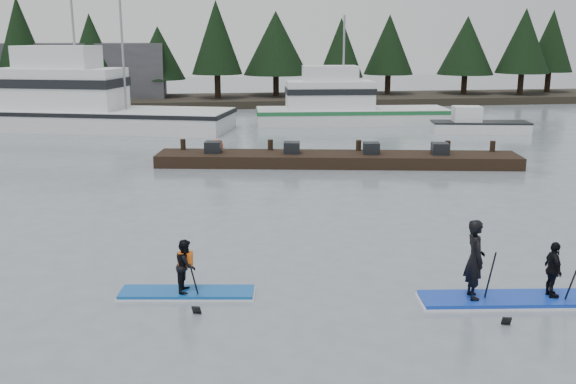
{
  "coord_description": "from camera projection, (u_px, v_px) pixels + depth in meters",
  "views": [
    {
      "loc": [
        -2.67,
        -12.17,
        5.58
      ],
      "look_at": [
        0.0,
        6.0,
        1.1
      ],
      "focal_mm": 40.0,
      "sensor_mm": 36.0,
      "label": 1
    }
  ],
  "objects": [
    {
      "name": "ground",
      "position": [
        330.0,
        310.0,
        13.4
      ],
      "size": [
        160.0,
        160.0,
        0.0
      ],
      "primitive_type": "plane",
      "color": "slate",
      "rests_on": "ground"
    },
    {
      "name": "far_shore",
      "position": [
        226.0,
        101.0,
        53.69
      ],
      "size": [
        70.0,
        8.0,
        0.6
      ],
      "primitive_type": "cube",
      "color": "#2D281E",
      "rests_on": "ground"
    },
    {
      "name": "treeline",
      "position": [
        226.0,
        104.0,
        53.77
      ],
      "size": [
        60.0,
        4.0,
        8.0
      ],
      "primitive_type": null,
      "color": "black",
      "rests_on": "ground"
    },
    {
      "name": "waterfront_building",
      "position": [
        54.0,
        74.0,
        53.12
      ],
      "size": [
        18.0,
        6.0,
        5.0
      ],
      "primitive_type": "cube",
      "color": "#4C4C51",
      "rests_on": "ground"
    },
    {
      "name": "fishing_boat_large",
      "position": [
        85.0,
        117.0,
        39.39
      ],
      "size": [
        17.5,
        9.58,
        9.61
      ],
      "rotation": [
        0.0,
        0.0,
        -0.31
      ],
      "color": "silver",
      "rests_on": "ground"
    },
    {
      "name": "fishing_boat_medium",
      "position": [
        346.0,
        115.0,
        42.0
      ],
      "size": [
        12.64,
        4.48,
        7.67
      ],
      "rotation": [
        0.0,
        0.0,
        -0.08
      ],
      "color": "silver",
      "rests_on": "ground"
    },
    {
      "name": "skiff",
      "position": [
        480.0,
        127.0,
        37.93
      ],
      "size": [
        5.81,
        2.71,
        0.65
      ],
      "primitive_type": "cube",
      "rotation": [
        0.0,
        0.0,
        -0.19
      ],
      "color": "silver",
      "rests_on": "ground"
    },
    {
      "name": "floating_dock",
      "position": [
        337.0,
        159.0,
        28.35
      ],
      "size": [
        16.01,
        4.99,
        0.53
      ],
      "primitive_type": "cube",
      "rotation": [
        0.0,
        0.0,
        -0.18
      ],
      "color": "black",
      "rests_on": "ground"
    },
    {
      "name": "buoy_b",
      "position": [
        218.0,
        148.0,
        32.69
      ],
      "size": [
        0.59,
        0.59,
        0.59
      ],
      "primitive_type": "sphere",
      "color": "#EE410B",
      "rests_on": "ground"
    },
    {
      "name": "buoy_c",
      "position": [
        424.0,
        124.0,
        41.86
      ],
      "size": [
        0.6,
        0.6,
        0.6
      ],
      "primitive_type": "sphere",
      "color": "#EE410B",
      "rests_on": "ground"
    },
    {
      "name": "buoy_d",
      "position": [
        293.0,
        154.0,
        31.19
      ],
      "size": [
        0.49,
        0.49,
        0.49
      ],
      "primitive_type": "sphere",
      "color": "#EE410B",
      "rests_on": "ground"
    },
    {
      "name": "paddleboard_solo",
      "position": [
        186.0,
        277.0,
        14.08
      ],
      "size": [
        3.01,
        1.25,
        1.79
      ],
      "rotation": [
        0.0,
        0.0,
        -0.15
      ],
      "color": "#1152A6",
      "rests_on": "ground"
    },
    {
      "name": "paddleboard_duo",
      "position": [
        506.0,
        277.0,
        13.64
      ],
      "size": [
        3.85,
        1.45,
        2.32
      ],
      "rotation": [
        0.0,
        0.0,
        -0.12
      ],
      "color": "#1339B9",
      "rests_on": "ground"
    }
  ]
}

